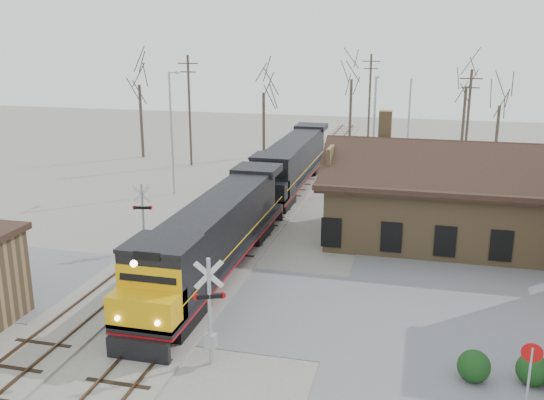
% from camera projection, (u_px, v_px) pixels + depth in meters
% --- Properties ---
extents(ground, '(140.00, 140.00, 0.00)m').
position_uv_depth(ground, '(196.00, 298.00, 29.94)').
color(ground, gray).
rests_on(ground, ground).
extents(road, '(60.00, 9.00, 0.03)m').
position_uv_depth(road, '(196.00, 298.00, 29.94)').
color(road, slate).
rests_on(road, ground).
extents(track_main, '(3.40, 90.00, 0.24)m').
position_uv_depth(track_main, '(270.00, 213.00, 43.95)').
color(track_main, gray).
rests_on(track_main, ground).
extents(track_siding, '(3.40, 90.00, 0.24)m').
position_uv_depth(track_siding, '(212.00, 209.00, 45.01)').
color(track_siding, gray).
rests_on(track_siding, ground).
extents(depot, '(15.20, 9.31, 7.90)m').
position_uv_depth(depot, '(445.00, 204.00, 37.72)').
color(depot, olive).
rests_on(depot, ground).
extents(locomotive_lead, '(2.87, 19.23, 4.27)m').
position_uv_depth(locomotive_lead, '(213.00, 238.00, 31.91)').
color(locomotive_lead, black).
rests_on(locomotive_lead, ground).
extents(locomotive_trailing, '(2.87, 19.23, 4.04)m').
position_uv_depth(locomotive_trailing, '(292.00, 164.00, 50.15)').
color(locomotive_trailing, black).
rests_on(locomotive_trailing, ground).
extents(crossbuck_near, '(1.19, 0.58, 4.45)m').
position_uv_depth(crossbuck_near, '(210.00, 316.00, 23.50)').
color(crossbuck_near, '#A5A8AD').
rests_on(crossbuck_near, ground).
extents(crossbuck_far, '(1.17, 0.35, 4.16)m').
position_uv_depth(crossbuck_far, '(143.00, 220.00, 36.00)').
color(crossbuck_far, '#A5A8AD').
rests_on(crossbuck_far, ground).
extents(do_not_enter_sign, '(0.73, 0.12, 2.47)m').
position_uv_depth(do_not_enter_sign, '(531.00, 363.00, 20.81)').
color(do_not_enter_sign, '#A5A8AD').
rests_on(do_not_enter_sign, ground).
extents(hedge_a, '(1.23, 1.23, 1.23)m').
position_uv_depth(hedge_a, '(474.00, 366.00, 22.67)').
color(hedge_a, black).
rests_on(hedge_a, ground).
extents(hedge_b, '(1.22, 1.22, 1.22)m').
position_uv_depth(hedge_b, '(533.00, 370.00, 22.45)').
color(hedge_b, black).
rests_on(hedge_b, ground).
extents(streetlight_a, '(0.25, 2.04, 9.81)m').
position_uv_depth(streetlight_a, '(172.00, 127.00, 48.23)').
color(streetlight_a, '#A5A8AD').
rests_on(streetlight_a, ground).
extents(streetlight_b, '(0.25, 2.04, 9.38)m').
position_uv_depth(streetlight_b, '(374.00, 128.00, 49.38)').
color(streetlight_b, '#A5A8AD').
rests_on(streetlight_b, ground).
extents(streetlight_c, '(0.25, 2.04, 8.61)m').
position_uv_depth(streetlight_c, '(409.00, 119.00, 57.16)').
color(streetlight_c, '#A5A8AD').
rests_on(streetlight_c, ground).
extents(utility_pole_a, '(2.00, 0.24, 10.71)m').
position_uv_depth(utility_pole_a, '(190.00, 109.00, 58.84)').
color(utility_pole_a, '#382D23').
rests_on(utility_pole_a, ground).
extents(utility_pole_b, '(2.00, 0.24, 10.47)m').
position_uv_depth(utility_pole_b, '(370.00, 99.00, 68.68)').
color(utility_pole_b, '#382D23').
rests_on(utility_pole_b, ground).
extents(utility_pole_c, '(2.00, 0.24, 9.62)m').
position_uv_depth(utility_pole_c, '(468.00, 121.00, 54.51)').
color(utility_pole_c, '#382D23').
rests_on(utility_pole_c, ground).
extents(tree_a, '(5.06, 5.06, 12.38)m').
position_uv_depth(tree_a, '(139.00, 72.00, 61.94)').
color(tree_a, '#382D23').
rests_on(tree_a, ground).
extents(tree_b, '(4.49, 4.49, 11.00)m').
position_uv_depth(tree_b, '(264.00, 82.00, 62.54)').
color(tree_b, '#382D23').
rests_on(tree_b, ground).
extents(tree_c, '(5.01, 5.01, 12.27)m').
position_uv_depth(tree_c, '(352.00, 68.00, 70.39)').
color(tree_c, '#382D23').
rests_on(tree_c, ground).
extents(tree_d, '(4.74, 4.74, 11.60)m').
position_uv_depth(tree_d, '(467.00, 75.00, 65.74)').
color(tree_d, '#382D23').
rests_on(tree_d, ground).
extents(tree_e, '(3.66, 3.66, 8.96)m').
position_uv_depth(tree_e, '(500.00, 97.00, 62.21)').
color(tree_e, '#382D23').
rests_on(tree_e, ground).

